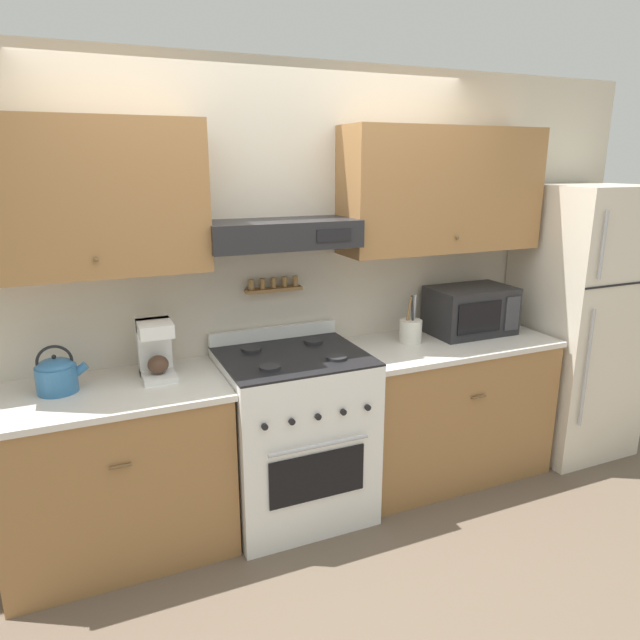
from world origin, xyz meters
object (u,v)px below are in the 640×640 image
Objects in this scene: microwave at (470,310)px; tea_kettle at (57,374)px; coffee_maker at (155,347)px; stove_range at (294,434)px; utensil_crock at (411,330)px; refrigerator at (577,322)px.

tea_kettle is at bearing -179.59° from microwave.
stove_range is at bearing -10.29° from coffee_maker.
utensil_crock is (1.53, -0.03, -0.08)m from coffee_maker.
microwave is at bearing 2.20° from utensil_crock.
stove_range is 3.53× the size of utensil_crock.
coffee_maker is 0.57× the size of microwave.
coffee_maker is (-2.82, 0.14, 0.14)m from refrigerator.
stove_range is 1.30m from tea_kettle.
utensil_crock reaches higher than tea_kettle.
stove_range is at bearing -174.87° from microwave.
microwave reaches higher than stove_range.
coffee_maker is (0.48, 0.03, 0.06)m from tea_kettle.
stove_range is 3.44× the size of coffee_maker.
refrigerator reaches higher than utensil_crock.
utensil_crock is (-0.46, -0.02, -0.08)m from microwave.
refrigerator reaches higher than coffee_maker.
microwave is at bearing 0.41° from tea_kettle.
utensil_crock reaches higher than stove_range.
utensil_crock is (2.01, 0.00, -0.02)m from tea_kettle.
microwave is 0.47m from utensil_crock.
refrigerator reaches higher than microwave.
refrigerator is 3.45× the size of microwave.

